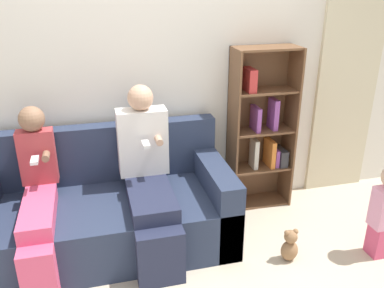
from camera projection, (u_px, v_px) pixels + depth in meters
ground_plane at (167, 281)px, 2.80m from camera, size 14.00×14.00×0.00m
back_wall at (138, 67)px, 3.20m from camera, size 10.00×0.06×2.55m
curtain_panel at (348, 74)px, 3.64m from camera, size 0.60×0.04×2.25m
couch at (107, 213)px, 3.08m from camera, size 1.87×0.87×0.87m
adult_seated at (148, 174)px, 2.96m from camera, size 0.38×0.84×1.21m
child_seated at (37, 196)px, 2.78m from camera, size 0.26×0.86×1.10m
bookshelf at (261, 129)px, 3.53m from camera, size 0.55×0.27×1.42m
teddy_bear at (290, 246)px, 2.96m from camera, size 0.13×0.11×0.26m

